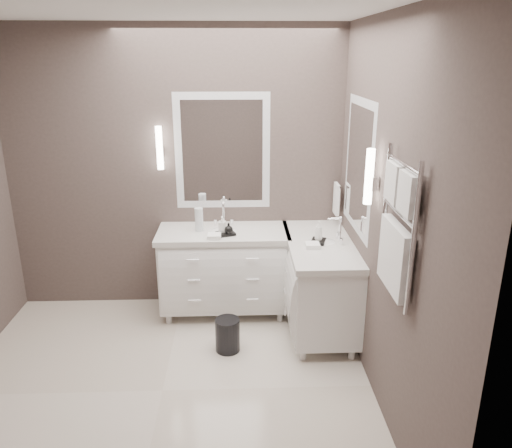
{
  "coord_description": "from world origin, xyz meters",
  "views": [
    {
      "loc": [
        0.59,
        -3.2,
        2.43
      ],
      "look_at": [
        0.74,
        0.7,
        1.09
      ],
      "focal_mm": 35.0,
      "sensor_mm": 36.0,
      "label": 1
    }
  ],
  "objects_px": {
    "vanity_right": "(320,279)",
    "towel_ladder": "(397,234)",
    "waste_bin": "(228,335)",
    "vanity_back": "(224,266)"
  },
  "relations": [
    {
      "from": "vanity_back",
      "to": "towel_ladder",
      "type": "relative_size",
      "value": 1.38
    },
    {
      "from": "vanity_back",
      "to": "towel_ladder",
      "type": "xyz_separation_m",
      "value": [
        1.1,
        -1.63,
        0.91
      ]
    },
    {
      "from": "vanity_back",
      "to": "waste_bin",
      "type": "xyz_separation_m",
      "value": [
        0.04,
        -0.69,
        -0.34
      ]
    },
    {
      "from": "towel_ladder",
      "to": "waste_bin",
      "type": "distance_m",
      "value": 1.88
    },
    {
      "from": "vanity_right",
      "to": "towel_ladder",
      "type": "height_order",
      "value": "towel_ladder"
    },
    {
      "from": "towel_ladder",
      "to": "vanity_back",
      "type": "bearing_deg",
      "value": 124.1
    },
    {
      "from": "vanity_right",
      "to": "towel_ladder",
      "type": "bearing_deg",
      "value": -80.16
    },
    {
      "from": "vanity_back",
      "to": "vanity_right",
      "type": "bearing_deg",
      "value": -20.38
    },
    {
      "from": "towel_ladder",
      "to": "waste_bin",
      "type": "height_order",
      "value": "towel_ladder"
    },
    {
      "from": "vanity_right",
      "to": "towel_ladder",
      "type": "distance_m",
      "value": 1.6
    }
  ]
}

